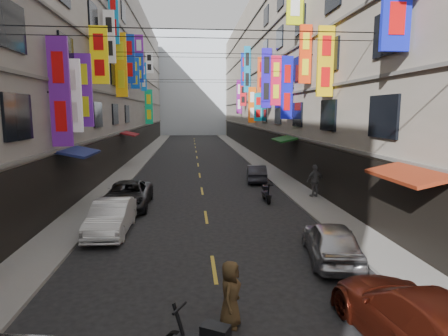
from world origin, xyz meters
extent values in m
cube|color=slate|center=(-6.00, 42.00, 0.06)|extent=(2.00, 90.00, 0.12)
cube|color=slate|center=(6.00, 42.00, 0.06)|extent=(2.00, 90.00, 0.12)
cube|color=gray|center=(-12.00, 42.00, 9.50)|extent=(10.00, 90.00, 19.00)
cube|color=black|center=(-6.95, 42.00, 1.50)|extent=(0.12, 85.50, 3.00)
cube|color=#66635E|center=(-6.94, 42.00, 3.20)|extent=(0.16, 90.00, 0.14)
cube|color=#66635E|center=(-6.94, 42.00, 6.40)|extent=(0.16, 90.00, 0.14)
cube|color=#66635E|center=(-6.94, 42.00, 9.60)|extent=(0.16, 90.00, 0.14)
cube|color=#66635E|center=(-6.94, 42.00, 12.80)|extent=(0.16, 90.00, 0.14)
cube|color=#9F9385|center=(12.00, 42.00, 9.50)|extent=(10.00, 90.00, 19.00)
cube|color=black|center=(6.95, 42.00, 1.50)|extent=(0.12, 85.50, 3.00)
cube|color=#66635E|center=(6.94, 42.00, 3.20)|extent=(0.16, 90.00, 0.14)
cube|color=#66635E|center=(6.94, 42.00, 6.40)|extent=(0.16, 90.00, 0.14)
cube|color=#66635E|center=(6.94, 42.00, 9.60)|extent=(0.16, 90.00, 0.14)
cube|color=#66635E|center=(6.94, 42.00, 12.80)|extent=(0.16, 90.00, 0.14)
cube|color=silver|center=(0.00, 92.00, 11.00)|extent=(18.00, 8.00, 22.00)
cube|color=#55167D|center=(-6.45, 24.18, 5.85)|extent=(0.90, 0.18, 4.83)
cylinder|color=black|center=(-6.50, 24.18, 5.85)|extent=(1.00, 0.08, 0.08)
cube|color=white|center=(-6.47, 26.07, 5.76)|extent=(0.85, 0.18, 3.58)
cylinder|color=black|center=(-6.52, 26.07, 5.76)|extent=(0.95, 0.08, 0.08)
cube|color=gold|center=(6.47, 26.45, 7.62)|extent=(0.87, 0.18, 3.63)
cylinder|color=black|center=(6.52, 26.45, 7.62)|extent=(0.97, 0.08, 0.08)
cube|color=#581A91|center=(-6.48, 28.23, 6.15)|extent=(0.84, 0.18, 3.96)
cylinder|color=black|center=(-6.53, 28.23, 6.15)|extent=(0.94, 0.08, 0.08)
cube|color=red|center=(6.52, 30.24, 8.54)|extent=(0.75, 0.18, 3.57)
cylinder|color=black|center=(6.57, 30.24, 8.54)|extent=(0.85, 0.08, 0.08)
cube|color=yellow|center=(-6.34, 31.56, 8.53)|extent=(1.12, 0.18, 3.55)
cylinder|color=black|center=(-6.39, 31.56, 8.53)|extent=(1.22, 0.08, 0.08)
cube|color=#1013BF|center=(6.48, 34.36, 6.75)|extent=(0.84, 0.18, 4.58)
cylinder|color=black|center=(6.53, 34.36, 6.75)|extent=(0.94, 0.08, 0.08)
cube|color=silver|center=(-6.51, 35.82, 10.44)|extent=(0.78, 0.18, 3.74)
cylinder|color=black|center=(-6.56, 35.82, 10.44)|extent=(0.88, 0.08, 0.08)
cube|color=#0E73AB|center=(-6.52, 37.79, 12.46)|extent=(0.75, 0.18, 4.37)
cylinder|color=black|center=(-6.57, 37.79, 12.46)|extent=(0.85, 0.08, 0.08)
cube|color=red|center=(6.46, 37.96, 7.56)|extent=(0.88, 0.18, 4.06)
cylinder|color=black|center=(6.51, 37.96, 7.56)|extent=(0.98, 0.08, 0.08)
cube|color=#E4A00C|center=(-6.41, 39.52, 8.87)|extent=(0.98, 0.18, 5.25)
cylinder|color=black|center=(-6.46, 39.52, 8.87)|extent=(1.08, 0.08, 0.08)
cube|color=#2110C3|center=(6.44, 41.88, 8.10)|extent=(0.93, 0.18, 5.45)
cylinder|color=black|center=(6.49, 41.88, 8.10)|extent=(1.03, 0.08, 0.08)
cube|color=#0D3098|center=(-6.39, 44.13, 9.99)|extent=(1.02, 0.18, 4.55)
cylinder|color=black|center=(-6.44, 44.13, 9.99)|extent=(1.12, 0.08, 0.08)
cube|color=#F04B16|center=(6.48, 44.43, 8.66)|extent=(0.84, 0.18, 3.42)
cylinder|color=black|center=(6.53, 44.43, 8.66)|extent=(0.94, 0.08, 0.08)
cube|color=#0D88A5|center=(6.48, 46.15, 5.48)|extent=(0.84, 0.18, 2.90)
cylinder|color=black|center=(6.53, 46.15, 5.48)|extent=(0.94, 0.08, 0.08)
cube|color=#0F49B6|center=(-6.44, 47.85, 9.04)|extent=(0.92, 0.18, 3.20)
cylinder|color=black|center=(-6.49, 47.85, 9.04)|extent=(1.02, 0.08, 0.08)
cube|color=#0E2DAD|center=(-6.37, 50.35, 9.86)|extent=(1.07, 0.18, 3.19)
cylinder|color=black|center=(-6.42, 50.35, 9.86)|extent=(1.17, 0.08, 0.08)
cube|color=#E9560C|center=(6.47, 50.05, 5.79)|extent=(0.86, 0.18, 4.06)
cylinder|color=black|center=(6.52, 50.05, 5.79)|extent=(0.96, 0.08, 0.08)
cube|color=#6B1888|center=(-6.40, 51.55, 11.57)|extent=(1.00, 0.18, 4.23)
cylinder|color=black|center=(-6.45, 51.55, 11.57)|extent=(1.10, 0.08, 0.08)
cube|color=#0D73A7|center=(6.50, 54.26, 10.25)|extent=(0.80, 0.18, 5.63)
cylinder|color=black|center=(6.55, 54.26, 10.25)|extent=(0.90, 0.08, 0.08)
cube|color=blue|center=(-6.55, 56.44, 9.45)|extent=(0.71, 0.18, 3.56)
cylinder|color=black|center=(-6.60, 56.44, 9.45)|extent=(0.81, 0.08, 0.08)
cube|color=#0F2AB9|center=(6.44, 56.34, 10.49)|extent=(0.91, 0.18, 4.18)
cylinder|color=black|center=(6.49, 56.34, 10.49)|extent=(1.01, 0.08, 0.08)
cube|color=red|center=(6.49, 57.68, 7.30)|extent=(0.83, 0.18, 2.96)
cylinder|color=black|center=(6.54, 57.68, 7.30)|extent=(0.93, 0.08, 0.08)
cube|color=#0E9A61|center=(-6.38, 59.89, 5.69)|extent=(1.05, 0.18, 4.73)
cylinder|color=black|center=(-6.43, 59.89, 5.69)|extent=(1.15, 0.08, 0.08)
cube|color=white|center=(-6.39, 62.34, 11.98)|extent=(1.01, 0.18, 2.98)
cylinder|color=black|center=(-6.44, 62.34, 11.98)|extent=(1.11, 0.08, 0.08)
cube|color=#751577|center=(6.53, 62.14, 7.20)|extent=(0.75, 0.18, 4.92)
cylinder|color=black|center=(6.58, 62.14, 7.20)|extent=(0.85, 0.08, 0.08)
cube|color=maroon|center=(6.30, 18.00, 3.00)|extent=(1.39, 3.20, 0.41)
cube|color=navy|center=(-6.30, 26.00, 3.00)|extent=(1.39, 3.20, 0.41)
cube|color=#124315|center=(6.30, 34.00, 3.00)|extent=(1.39, 3.20, 0.41)
cube|color=maroon|center=(-6.30, 42.00, 3.00)|extent=(1.39, 3.20, 0.41)
cylinder|color=black|center=(0.00, 22.00, 8.20)|extent=(14.00, 0.04, 0.04)
cylinder|color=black|center=(0.00, 36.00, 9.40)|extent=(14.00, 0.04, 0.04)
cylinder|color=black|center=(0.00, 50.00, 8.60)|extent=(14.00, 0.04, 0.04)
cube|color=gold|center=(0.00, 18.00, 0.01)|extent=(0.12, 2.20, 0.01)
cube|color=gold|center=(0.00, 24.00, 0.01)|extent=(0.12, 2.20, 0.01)
cube|color=gold|center=(0.00, 30.00, 0.01)|extent=(0.12, 2.20, 0.01)
cube|color=gold|center=(0.00, 36.00, 0.01)|extent=(0.12, 2.20, 0.01)
cube|color=gold|center=(0.00, 42.00, 0.01)|extent=(0.12, 2.20, 0.01)
cube|color=gold|center=(0.00, 48.00, 0.01)|extent=(0.12, 2.20, 0.01)
cube|color=gold|center=(0.00, 54.00, 0.01)|extent=(0.12, 2.20, 0.01)
cube|color=gold|center=(0.00, 60.00, 0.01)|extent=(0.12, 2.20, 0.01)
cube|color=gold|center=(0.00, 66.00, 0.01)|extent=(0.12, 2.20, 0.01)
cube|color=gold|center=(0.00, 72.00, 0.01)|extent=(0.12, 2.20, 0.01)
cube|color=gold|center=(0.00, 78.00, 0.01)|extent=(0.12, 2.20, 0.01)
cube|color=black|center=(-0.26, 13.39, 0.75)|extent=(0.64, 0.54, 0.22)
cylinder|color=black|center=(-0.97, 13.77, 0.70)|extent=(0.35, 0.24, 0.88)
cylinder|color=black|center=(-0.97, 13.77, 1.05)|extent=(0.29, 0.47, 0.06)
cylinder|color=black|center=(3.51, 26.21, 0.25)|extent=(0.12, 0.50, 0.50)
cylinder|color=black|center=(3.50, 27.51, 0.25)|extent=(0.12, 0.50, 0.50)
cube|color=black|center=(3.51, 26.86, 0.40)|extent=(0.31, 1.30, 0.18)
cube|color=black|center=(3.51, 27.11, 0.75)|extent=(0.32, 0.55, 0.22)
cylinder|color=black|center=(3.51, 26.31, 0.70)|extent=(0.08, 0.35, 0.88)
cylinder|color=black|center=(3.51, 26.31, 1.05)|extent=(0.50, 0.06, 0.06)
imported|color=silver|center=(-4.00, 21.97, 0.69)|extent=(1.50, 4.18, 1.37)
imported|color=black|center=(-4.00, 26.17, 0.68)|extent=(2.28, 4.88, 1.35)
imported|color=#4E180D|center=(3.96, 13.36, 0.72)|extent=(2.45, 5.12, 1.44)
imported|color=#B3B3B8|center=(4.00, 18.39, 0.67)|extent=(2.21, 4.14, 1.34)
imported|color=#282830|center=(4.00, 32.85, 0.61)|extent=(1.72, 3.84, 1.22)
imported|color=slate|center=(6.44, 27.32, 1.06)|extent=(1.23, 0.91, 1.88)
imported|color=#49351D|center=(0.18, 14.76, 0.79)|extent=(0.77, 0.91, 1.59)
camera|label=1|loc=(-0.70, 6.65, 4.98)|focal=30.00mm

